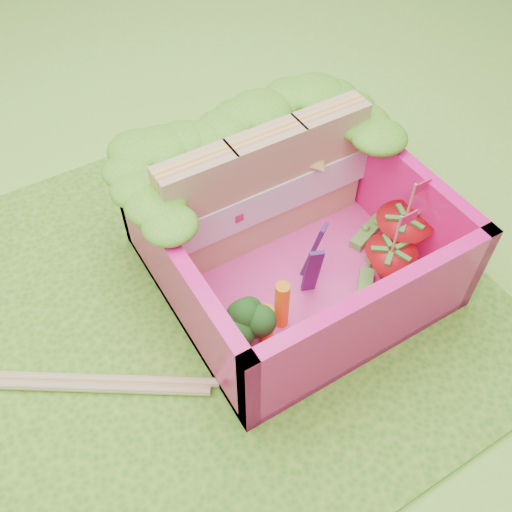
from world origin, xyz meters
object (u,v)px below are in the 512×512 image
at_px(strawberry_left, 387,267).
at_px(chopsticks, 1,380).
at_px(sandwich_stack, 266,189).
at_px(bento_box, 292,236).
at_px(strawberry_right, 400,239).
at_px(broccoli, 246,320).

bearing_deg(strawberry_left, chopsticks, 165.23).
bearing_deg(sandwich_stack, bento_box, -91.02).
xyz_separation_m(strawberry_left, strawberry_right, (0.16, 0.10, 0.02)).
xyz_separation_m(bento_box, chopsticks, (-1.49, 0.13, -0.25)).
relative_size(strawberry_right, chopsticks, 0.31).
bearing_deg(strawberry_right, bento_box, 153.94).
bearing_deg(chopsticks, broccoli, -21.83).
distance_m(sandwich_stack, broccoli, 0.72).
relative_size(sandwich_stack, strawberry_right, 2.32).
bearing_deg(bento_box, sandwich_stack, 88.98).
relative_size(broccoli, chopsticks, 0.19).
bearing_deg(broccoli, bento_box, 33.48).
distance_m(sandwich_stack, strawberry_left, 0.72).
distance_m(strawberry_right, chopsticks, 2.03).
relative_size(sandwich_stack, broccoli, 3.66).
height_order(bento_box, sandwich_stack, sandwich_stack).
relative_size(strawberry_left, chopsticks, 0.29).
xyz_separation_m(sandwich_stack, chopsticks, (-1.49, -0.13, -0.36)).
distance_m(broccoli, strawberry_left, 0.78).
distance_m(bento_box, strawberry_right, 0.56).
xyz_separation_m(broccoli, strawberry_right, (0.94, 0.04, -0.04)).
height_order(sandwich_stack, broccoli, sandwich_stack).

